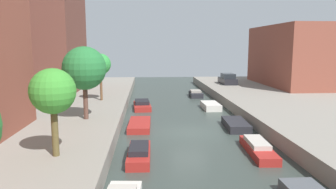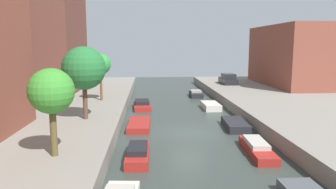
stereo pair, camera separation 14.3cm
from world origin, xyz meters
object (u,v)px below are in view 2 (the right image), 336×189
street_tree_1 (51,92)px  moored_boat_left_4 (142,105)px  moored_boat_left_3 (139,125)px  moored_boat_right_4 (211,106)px  low_block_right (303,56)px  street_tree_2 (84,68)px  street_tree_3 (100,64)px  moored_boat_right_2 (257,148)px  moored_boat_right_3 (235,125)px  moored_boat_left_2 (138,153)px  moored_boat_right_5 (196,94)px  parked_car (228,79)px

street_tree_1 → moored_boat_left_4: size_ratio=1.06×
moored_boat_left_3 → moored_boat_left_4: size_ratio=1.05×
moored_boat_left_3 → moored_boat_right_4: (6.97, 6.95, 0.07)m
low_block_right → moored_boat_left_4: 24.27m
street_tree_2 → street_tree_3: street_tree_2 is taller
street_tree_2 → moored_boat_right_4: size_ratio=1.64×
moored_boat_right_2 → moored_boat_right_3: (0.29, 5.77, -0.03)m
low_block_right → moored_boat_right_2: size_ratio=3.41×
street_tree_3 → moored_boat_left_2: size_ratio=1.18×
street_tree_2 → moored_boat_right_5: 19.57m
moored_boat_left_2 → moored_boat_left_3: 7.02m
street_tree_1 → moored_boat_right_3: street_tree_1 is taller
street_tree_2 → moored_boat_left_3: street_tree_2 is taller
street_tree_1 → street_tree_3: bearing=90.0°
street_tree_3 → moored_boat_left_4: street_tree_3 is taller
street_tree_3 → moored_boat_left_3: size_ratio=1.07×
moored_boat_right_5 → street_tree_2: bearing=-123.4°
low_block_right → parked_car: bearing=169.9°
moored_boat_left_2 → moored_boat_left_4: 14.66m
low_block_right → street_tree_1: low_block_right is taller
parked_car → moored_boat_right_4: size_ratio=1.26×
street_tree_2 → street_tree_3: size_ratio=1.16×
street_tree_1 → street_tree_2: street_tree_2 is taller
moored_boat_right_4 → moored_boat_right_2: bearing=-89.5°
low_block_right → street_tree_2: (-25.44, -18.95, -0.30)m
street_tree_3 → moored_boat_left_4: size_ratio=1.13×
moored_boat_right_3 → moored_boat_right_4: 7.62m
moored_boat_right_2 → moored_boat_left_3: bearing=137.7°
moored_boat_left_2 → street_tree_3: bearing=105.7°
parked_car → moored_boat_left_3: 22.97m
street_tree_2 → moored_boat_left_4: street_tree_2 is taller
low_block_right → moored_boat_left_2: (-21.50, -24.91, -4.61)m
moored_boat_right_4 → moored_boat_right_5: bearing=92.1°
moored_boat_left_3 → moored_boat_right_3: (7.37, -0.66, 0.05)m
low_block_right → parked_car: 10.43m
parked_car → moored_boat_right_5: parked_car is taller
low_block_right → street_tree_3: size_ratio=3.42×
street_tree_1 → moored_boat_left_4: (3.93, 16.61, -3.76)m
moored_boat_left_2 → moored_boat_right_2: moored_boat_left_2 is taller
street_tree_3 → moored_boat_left_2: bearing=-74.3°
street_tree_1 → moored_boat_right_4: 19.61m
parked_car → moored_boat_left_4: (-11.78, -11.98, -1.27)m
street_tree_1 → low_block_right: bearing=46.5°
street_tree_3 → moored_boat_right_4: 11.58m
street_tree_2 → moored_boat_left_4: size_ratio=1.31×
moored_boat_left_4 → street_tree_1: bearing=-103.3°
street_tree_2 → moored_boat_right_2: size_ratio=1.16×
moored_boat_left_4 → moored_boat_right_3: size_ratio=1.06×
street_tree_3 → moored_boat_right_5: size_ratio=1.41×
moored_boat_right_2 → street_tree_2: bearing=153.8°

